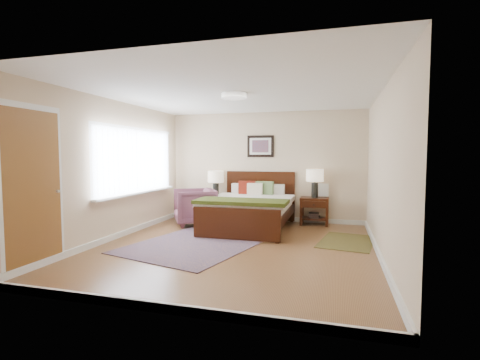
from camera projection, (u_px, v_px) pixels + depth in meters
The scene contains 18 objects.
floor at pixel (234, 247), 5.72m from camera, with size 5.00×5.00×0.00m, color brown.
back_wall at pixel (265, 167), 8.03m from camera, with size 4.50×0.04×2.50m, color beige.
front_wall at pixel (158, 183), 3.23m from camera, with size 4.50×0.04×2.50m, color beige.
left_wall at pixel (114, 170), 6.23m from camera, with size 0.04×5.00×2.50m, color beige.
right_wall at pixel (383, 173), 5.03m from camera, with size 0.04×5.00×2.50m, color beige.
ceiling at pixel (234, 93), 5.54m from camera, with size 4.50×5.00×0.02m, color white.
window at pixel (138, 162), 6.88m from camera, with size 0.11×2.72×1.32m.
door at pixel (34, 189), 4.55m from camera, with size 0.06×1.00×2.18m.
ceil_fixture at pixel (234, 95), 5.54m from camera, with size 0.44×0.44×0.08m.
bed at pixel (250, 204), 7.13m from camera, with size 1.72×2.08×1.12m.
wall_art at pixel (260, 146), 8.00m from camera, with size 0.62×0.05×0.50m.
nightstand_left at pixel (216, 202), 8.15m from camera, with size 0.45×0.40×0.53m.
nightstand_right at pixel (314, 208), 7.55m from camera, with size 0.60×0.45×0.60m.
lamp_left at pixel (216, 179), 8.13m from camera, with size 0.37×0.37×0.61m.
lamp_right at pixel (315, 178), 7.52m from camera, with size 0.37×0.37×0.61m.
armchair at pixel (195, 207), 7.59m from camera, with size 0.84×0.87×0.79m, color brown.
rug_persian at pixel (200, 242), 6.00m from camera, with size 1.84×2.60×0.01m, color #0D1344.
rug_navy at pixel (347, 241), 6.07m from camera, with size 0.86×1.29×0.01m, color black.
Camera 1 is at (1.60, -5.39, 1.50)m, focal length 26.00 mm.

